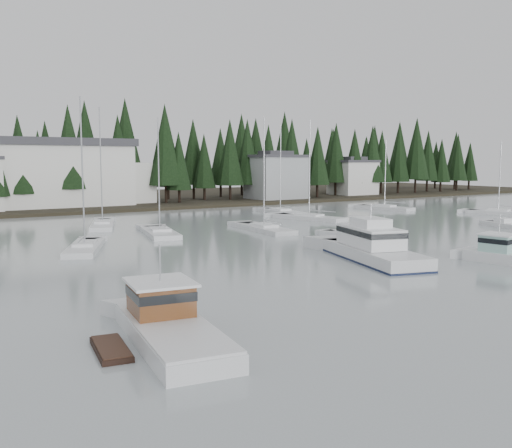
{
  "coord_description": "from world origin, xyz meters",
  "views": [
    {
      "loc": [
        -27.83,
        -12.98,
        7.77
      ],
      "look_at": [
        -1.83,
        26.94,
        2.5
      ],
      "focal_mm": 40.0,
      "sensor_mm": 36.0,
      "label": 1
    }
  ],
  "objects_px": {
    "sailboat_1": "(264,230)",
    "sailboat_5": "(103,226)",
    "cabin_cruiser_center": "(372,250)",
    "sailboat_0": "(85,249)",
    "house_east_b": "(353,177)",
    "lobster_boat_brown": "(167,329)",
    "sailboat_3": "(498,214)",
    "runabout_2": "(504,226)",
    "runabout_1": "(350,236)",
    "sailboat_10": "(280,213)",
    "house_east_a": "(276,176)",
    "sailboat_7": "(384,209)",
    "sailboat_2": "(160,234)",
    "sailboat_6": "(309,219)",
    "harbor_inn": "(66,173)"
  },
  "relations": [
    {
      "from": "sailboat_10",
      "to": "runabout_2",
      "type": "bearing_deg",
      "value": -151.23
    },
    {
      "from": "sailboat_5",
      "to": "runabout_1",
      "type": "xyz_separation_m",
      "value": [
        17.97,
        -23.32,
        0.05
      ]
    },
    {
      "from": "harbor_inn",
      "to": "sailboat_5",
      "type": "distance_m",
      "value": 29.8
    },
    {
      "from": "lobster_boat_brown",
      "to": "sailboat_1",
      "type": "distance_m",
      "value": 39.76
    },
    {
      "from": "house_east_a",
      "to": "sailboat_0",
      "type": "xyz_separation_m",
      "value": [
        -49.5,
        -41.54,
        -4.82
      ]
    },
    {
      "from": "house_east_a",
      "to": "harbor_inn",
      "type": "height_order",
      "value": "harbor_inn"
    },
    {
      "from": "cabin_cruiser_center",
      "to": "sailboat_3",
      "type": "xyz_separation_m",
      "value": [
        43.5,
        18.3,
        -0.71
      ]
    },
    {
      "from": "sailboat_1",
      "to": "sailboat_5",
      "type": "bearing_deg",
      "value": 52.32
    },
    {
      "from": "house_east_b",
      "to": "runabout_1",
      "type": "distance_m",
      "value": 68.4
    },
    {
      "from": "lobster_boat_brown",
      "to": "sailboat_3",
      "type": "xyz_separation_m",
      "value": [
        65.53,
        28.25,
        -0.47
      ]
    },
    {
      "from": "sailboat_2",
      "to": "sailboat_7",
      "type": "bearing_deg",
      "value": -63.59
    },
    {
      "from": "lobster_boat_brown",
      "to": "sailboat_6",
      "type": "xyz_separation_m",
      "value": [
        37.54,
        37.54,
        -0.46
      ]
    },
    {
      "from": "sailboat_3",
      "to": "sailboat_1",
      "type": "bearing_deg",
      "value": 67.36
    },
    {
      "from": "sailboat_3",
      "to": "cabin_cruiser_center",
      "type": "bearing_deg",
      "value": 93.37
    },
    {
      "from": "sailboat_10",
      "to": "sailboat_5",
      "type": "bearing_deg",
      "value": 100.91
    },
    {
      "from": "sailboat_1",
      "to": "sailboat_7",
      "type": "bearing_deg",
      "value": -61.66
    },
    {
      "from": "harbor_inn",
      "to": "sailboat_3",
      "type": "xyz_separation_m",
      "value": [
        50.52,
        -44.87,
        -5.72
      ]
    },
    {
      "from": "sailboat_1",
      "to": "sailboat_2",
      "type": "xyz_separation_m",
      "value": [
        -11.33,
        2.88,
        0.0
      ]
    },
    {
      "from": "lobster_boat_brown",
      "to": "sailboat_10",
      "type": "xyz_separation_m",
      "value": [
        39.35,
        46.71,
        -0.45
      ]
    },
    {
      "from": "cabin_cruiser_center",
      "to": "house_east_a",
      "type": "bearing_deg",
      "value": -11.76
    },
    {
      "from": "house_east_b",
      "to": "sailboat_2",
      "type": "height_order",
      "value": "sailboat_2"
    },
    {
      "from": "sailboat_10",
      "to": "runabout_1",
      "type": "relative_size",
      "value": 1.99
    },
    {
      "from": "lobster_boat_brown",
      "to": "sailboat_5",
      "type": "xyz_separation_m",
      "value": [
        11.54,
        44.07,
        -0.44
      ]
    },
    {
      "from": "cabin_cruiser_center",
      "to": "harbor_inn",
      "type": "bearing_deg",
      "value": 23.08
    },
    {
      "from": "house_east_b",
      "to": "sailboat_0",
      "type": "relative_size",
      "value": 0.69
    },
    {
      "from": "sailboat_5",
      "to": "sailboat_7",
      "type": "xyz_separation_m",
      "value": [
        46.11,
        -0.71,
        -0.02
      ]
    },
    {
      "from": "sailboat_1",
      "to": "house_east_a",
      "type": "bearing_deg",
      "value": -30.11
    },
    {
      "from": "lobster_boat_brown",
      "to": "sailboat_2",
      "type": "relative_size",
      "value": 0.76
    },
    {
      "from": "sailboat_1",
      "to": "sailboat_10",
      "type": "bearing_deg",
      "value": -33.95
    },
    {
      "from": "sailboat_7",
      "to": "sailboat_10",
      "type": "distance_m",
      "value": 18.6
    },
    {
      "from": "harbor_inn",
      "to": "sailboat_7",
      "type": "distance_m",
      "value": 52.3
    },
    {
      "from": "lobster_boat_brown",
      "to": "sailboat_3",
      "type": "distance_m",
      "value": 71.36
    },
    {
      "from": "sailboat_7",
      "to": "runabout_1",
      "type": "relative_size",
      "value": 1.69
    },
    {
      "from": "house_east_a",
      "to": "cabin_cruiser_center",
      "type": "distance_m",
      "value": 67.07
    },
    {
      "from": "sailboat_7",
      "to": "runabout_2",
      "type": "distance_m",
      "value": 25.93
    },
    {
      "from": "cabin_cruiser_center",
      "to": "sailboat_0",
      "type": "bearing_deg",
      "value": 62.19
    },
    {
      "from": "sailboat_1",
      "to": "sailboat_2",
      "type": "distance_m",
      "value": 11.69
    },
    {
      "from": "house_east_a",
      "to": "harbor_inn",
      "type": "xyz_separation_m",
      "value": [
        -38.96,
        4.34,
        0.87
      ]
    },
    {
      "from": "lobster_boat_brown",
      "to": "runabout_2",
      "type": "bearing_deg",
      "value": -61.8
    },
    {
      "from": "cabin_cruiser_center",
      "to": "runabout_2",
      "type": "xyz_separation_m",
      "value": [
        29.62,
        8.19,
        -0.64
      ]
    },
    {
      "from": "house_east_a",
      "to": "cabin_cruiser_center",
      "type": "xyz_separation_m",
      "value": [
        -31.94,
        -58.83,
        -4.14
      ]
    },
    {
      "from": "sailboat_3",
      "to": "sailboat_10",
      "type": "height_order",
      "value": "sailboat_10"
    },
    {
      "from": "runabout_1",
      "to": "runabout_2",
      "type": "bearing_deg",
      "value": -101.82
    },
    {
      "from": "house_east_b",
      "to": "sailboat_10",
      "type": "height_order",
      "value": "sailboat_10"
    },
    {
      "from": "sailboat_1",
      "to": "sailboat_5",
      "type": "xyz_separation_m",
      "value": [
        -13.98,
        13.58,
        0.02
      ]
    },
    {
      "from": "house_east_b",
      "to": "lobster_boat_brown",
      "type": "distance_m",
      "value": 103.9
    },
    {
      "from": "sailboat_1",
      "to": "sailboat_7",
      "type": "distance_m",
      "value": 34.61
    },
    {
      "from": "sailboat_0",
      "to": "runabout_2",
      "type": "relative_size",
      "value": 2.55
    },
    {
      "from": "cabin_cruiser_center",
      "to": "sailboat_3",
      "type": "relative_size",
      "value": 1.11
    },
    {
      "from": "runabout_2",
      "to": "sailboat_10",
      "type": "bearing_deg",
      "value": 36.23
    }
  ]
}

